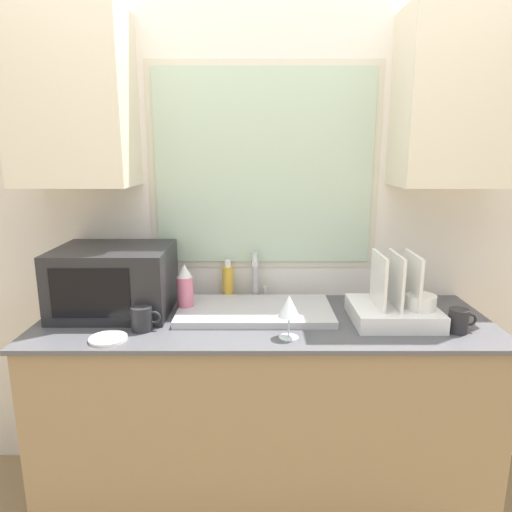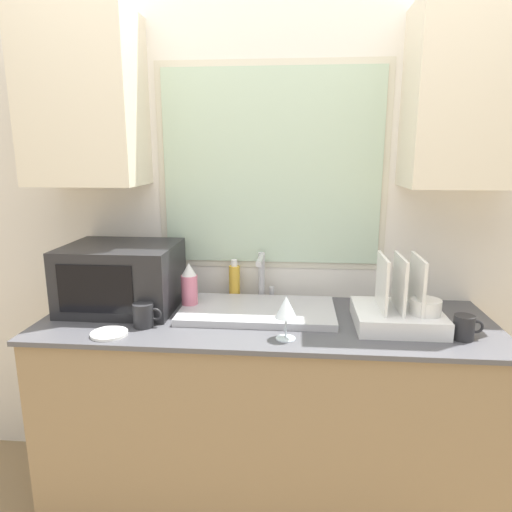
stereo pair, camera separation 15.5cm
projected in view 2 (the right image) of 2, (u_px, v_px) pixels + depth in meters
The scene contains 12 objects.
countertop at pixel (266, 413), 2.05m from camera, with size 1.91×0.66×0.91m.
wall_back at pixel (271, 195), 2.14m from camera, with size 6.00×0.38×2.60m.
sink_basin at pixel (258, 311), 2.00m from camera, with size 0.67×0.37×0.03m.
faucet at pixel (262, 272), 2.15m from camera, with size 0.08×0.19×0.23m.
microwave at pixel (122, 277), 2.06m from camera, with size 0.49×0.40×0.29m.
dish_rack at pixel (400, 311), 1.85m from camera, with size 0.35×0.32×0.29m.
spray_bottle at pixel (189, 288), 2.03m from camera, with size 0.07×0.07×0.22m.
soap_bottle at pixel (234, 281), 2.20m from camera, with size 0.05×0.05×0.19m.
mug_near_sink at pixel (144, 315), 1.85m from camera, with size 0.12×0.08×0.10m.
wine_glass at pixel (286, 308), 1.71m from camera, with size 0.08×0.08×0.17m.
mug_by_rack at pixel (464, 327), 1.72m from camera, with size 0.11×0.08×0.10m.
small_plate at pixel (109, 334), 1.77m from camera, with size 0.14×0.14×0.01m.
Camera 2 is at (0.12, -1.52, 1.60)m, focal length 32.00 mm.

